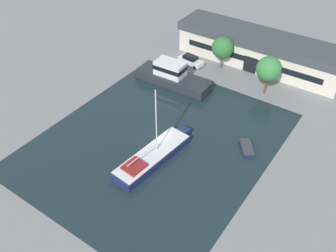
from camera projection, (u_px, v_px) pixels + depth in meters
ground_plane at (157, 141)px, 51.74m from camera, size 440.00×440.00×0.00m
water_canal at (157, 141)px, 51.74m from camera, size 29.04×34.61×0.01m
warehouse_building at (260, 49)px, 66.39m from camera, size 30.22×7.74×5.63m
quay_tree_near_building at (269, 69)px, 57.98m from camera, size 3.99×3.99×6.53m
quay_tree_by_water at (223, 48)px, 64.67m from camera, size 3.82×3.82×5.82m
parked_car at (191, 60)px, 67.48m from camera, size 4.95×2.30×1.66m
sailboat_moored at (153, 156)px, 48.55m from camera, size 4.40×13.34×10.55m
motor_cruiser at (172, 76)px, 62.07m from camera, size 13.14×4.77×4.02m
small_dinghy at (247, 148)px, 50.33m from camera, size 3.20×3.53×0.54m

